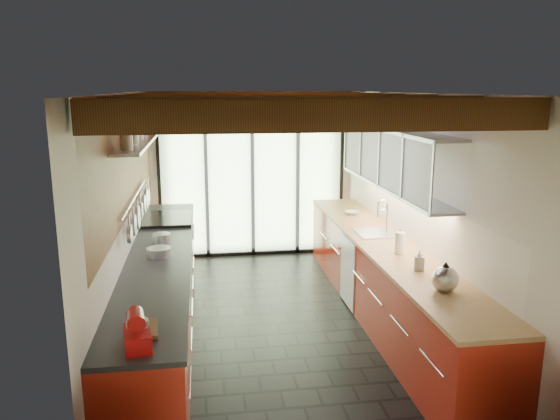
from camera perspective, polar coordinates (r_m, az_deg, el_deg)
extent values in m
plane|color=black|center=(6.42, -0.39, -11.77)|extent=(5.50, 5.50, 0.00)
plane|color=silver|center=(8.68, -2.92, 3.67)|extent=(3.20, 0.00, 3.20)
plane|color=silver|center=(3.42, 6.09, -10.75)|extent=(3.20, 0.00, 3.20)
plane|color=silver|center=(6.00, -15.73, -0.88)|extent=(0.00, 5.50, 5.50)
plane|color=silver|center=(6.41, 13.90, 0.09)|extent=(0.00, 5.50, 5.50)
plane|color=#472814|center=(5.84, -0.43, 12.12)|extent=(5.50, 5.50, 0.00)
cube|color=#593316|center=(3.63, 4.55, 9.85)|extent=(3.14, 0.14, 0.22)
cube|color=#593316|center=(4.51, 1.98, 10.43)|extent=(3.14, 0.14, 0.22)
cube|color=#593316|center=(5.40, 0.25, 10.80)|extent=(3.14, 0.14, 0.22)
cube|color=#593316|center=(6.29, -1.00, 11.07)|extent=(3.14, 0.14, 0.22)
cube|color=#593316|center=(7.19, -1.94, 11.26)|extent=(3.14, 0.14, 0.22)
cube|color=#593316|center=(8.08, -2.67, 11.41)|extent=(3.14, 0.14, 0.22)
cube|color=brown|center=(8.54, -2.98, 10.60)|extent=(3.14, 0.06, 0.50)
plane|color=brown|center=(6.07, -15.60, 5.77)|extent=(0.00, 4.90, 4.90)
plane|color=#C6EAAD|center=(8.71, -2.90, 2.19)|extent=(2.90, 0.00, 2.90)
cube|color=black|center=(8.68, -12.46, 1.87)|extent=(0.05, 0.04, 2.15)
cube|color=black|center=(8.94, 6.41, 2.41)|extent=(0.05, 0.04, 2.15)
cube|color=black|center=(8.66, -2.87, 2.14)|extent=(0.06, 0.05, 2.15)
cube|color=black|center=(8.53, -2.95, 9.26)|extent=(2.90, 0.05, 0.06)
cylinder|color=#B3140E|center=(8.50, -2.95, 10.59)|extent=(0.34, 0.04, 0.34)
cylinder|color=beige|center=(8.48, -2.94, 10.59)|extent=(0.28, 0.02, 0.28)
cube|color=#A82416|center=(6.22, -12.25, -8.52)|extent=(0.65, 5.00, 0.88)
cube|color=black|center=(6.07, -12.45, -4.46)|extent=(0.68, 5.00, 0.04)
cube|color=silver|center=(7.58, -11.56, -4.58)|extent=(0.66, 0.90, 0.90)
cube|color=black|center=(7.46, -11.72, -0.98)|extent=(0.65, 0.90, 0.06)
cube|color=#A82416|center=(6.54, 10.84, -7.38)|extent=(0.65, 5.00, 0.88)
cube|color=tan|center=(6.40, 11.01, -3.50)|extent=(0.68, 5.00, 0.04)
cube|color=white|center=(6.80, 7.09, -6.44)|extent=(0.02, 0.60, 0.84)
cube|color=silver|center=(6.75, 9.91, -2.37)|extent=(0.45, 0.52, 0.02)
cylinder|color=silver|center=(6.76, 11.13, -0.88)|extent=(0.02, 0.02, 0.34)
torus|color=silver|center=(6.70, 10.71, 0.51)|extent=(0.14, 0.02, 0.14)
plane|color=silver|center=(6.48, 10.36, 5.32)|extent=(0.00, 3.00, 3.00)
cube|color=#9EA0A5|center=(6.59, 11.65, 2.43)|extent=(0.34, 3.00, 0.03)
cube|color=#9EA0A5|center=(6.50, 11.92, 8.25)|extent=(0.34, 3.00, 0.03)
cylinder|color=silver|center=(6.25, -14.94, 1.29)|extent=(0.02, 2.20, 0.02)
cube|color=silver|center=(6.05, -14.53, 6.99)|extent=(0.28, 2.60, 0.03)
cylinder|color=silver|center=(5.41, -15.45, -2.43)|extent=(0.04, 0.18, 0.18)
cylinder|color=silver|center=(5.75, -15.04, -1.53)|extent=(0.04, 0.22, 0.22)
cylinder|color=silver|center=(6.08, -14.67, -0.73)|extent=(0.04, 0.26, 0.26)
cylinder|color=silver|center=(6.42, -14.35, -0.01)|extent=(0.04, 0.18, 0.18)
cylinder|color=silver|center=(6.76, -14.06, 0.63)|extent=(0.04, 0.22, 0.22)
cylinder|color=silver|center=(7.06, -13.83, 1.14)|extent=(0.04, 0.26, 0.26)
cylinder|color=silver|center=(7.30, -13.65, 1.52)|extent=(0.04, 0.18, 0.18)
cube|color=#AD0D0E|center=(3.94, -14.66, -12.86)|extent=(0.22, 0.33, 0.13)
cylinder|color=#AD0D0E|center=(3.86, -14.83, -10.95)|extent=(0.15, 0.21, 0.12)
cylinder|color=silver|center=(3.97, -14.62, -11.96)|extent=(0.18, 0.18, 0.13)
cylinder|color=silver|center=(6.32, -12.26, -2.97)|extent=(0.23, 0.23, 0.13)
cylinder|color=silver|center=(5.88, -12.55, -4.33)|extent=(0.31, 0.31, 0.10)
cube|color=brown|center=(4.19, -14.25, -12.00)|extent=(0.25, 0.34, 0.03)
sphere|color=silver|center=(4.99, 16.86, -6.81)|extent=(0.30, 0.30, 0.23)
cone|color=black|center=(4.95, 16.96, -5.42)|extent=(0.11, 0.11, 0.06)
cylinder|color=silver|center=(5.10, 16.26, -6.24)|extent=(0.05, 0.09, 0.05)
cylinder|color=white|center=(5.96, 12.40, -3.41)|extent=(0.13, 0.13, 0.23)
cylinder|color=silver|center=(5.92, 12.47, -2.10)|extent=(0.03, 0.03, 0.04)
imported|color=silver|center=(5.49, 14.36, -5.05)|extent=(0.12, 0.12, 0.21)
imported|color=silver|center=(7.70, 7.52, -0.29)|extent=(0.20, 0.20, 0.05)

